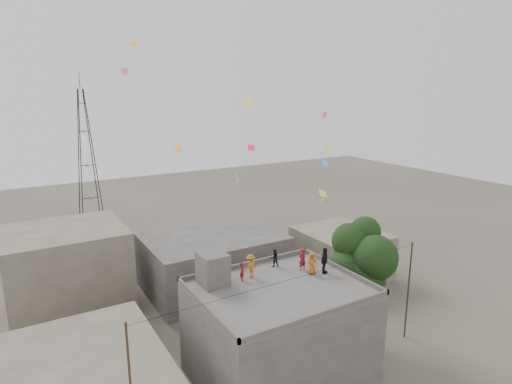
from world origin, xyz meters
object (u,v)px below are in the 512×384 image
Objects in this scene: tree at (362,261)px; person_dark_adult at (324,261)px; person_red_adult at (302,259)px; stair_head_box at (213,269)px; transmission_tower at (87,158)px.

tree is 5.22× the size of person_dark_adult.
person_red_adult is 1.49m from person_dark_adult.
stair_head_box is 37.46m from transmission_tower.
stair_head_box reaches higher than person_red_adult.
tree reaches higher than person_dark_adult.
person_red_adult is (6.00, -1.10, -0.25)m from stair_head_box.
person_red_adult is (-4.57, 0.90, 0.75)m from tree.
person_dark_adult is (-3.65, -0.26, 0.87)m from tree.
tree is 0.45× the size of transmission_tower.
tree is (10.57, -2.00, -1.00)m from stair_head_box.
tree reaches higher than person_red_adult.
tree is at bearing 166.49° from person_red_adult.
tree is 6.07× the size of person_red_adult.
stair_head_box is at bearing 130.66° from person_dark_adult.
transmission_tower is at bearing -82.30° from person_red_adult.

